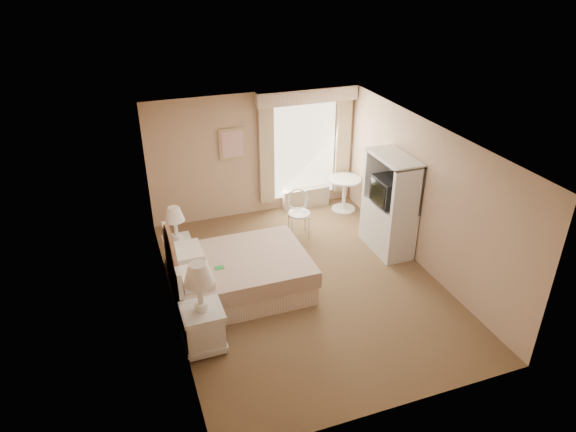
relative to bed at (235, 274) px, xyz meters
name	(u,v)px	position (x,y,z in m)	size (l,w,h in m)	color
room	(306,216)	(1.12, -0.15, 0.91)	(4.21, 5.51, 2.51)	brown
window	(306,146)	(2.17, 2.50, 1.00)	(2.05, 0.22, 2.51)	white
framed_art	(232,144)	(0.67, 2.56, 1.21)	(0.52, 0.04, 0.62)	tan
bed	(235,274)	(0.00, 0.00, 0.00)	(2.11, 1.61, 1.43)	tan
nightstand_near	(202,318)	(-0.72, -1.09, 0.16)	(0.55, 0.55, 1.34)	silver
nightstand_far	(178,245)	(-0.72, 1.05, 0.08)	(0.46, 0.46, 1.12)	silver
round_table	(344,189)	(2.87, 2.07, 0.13)	(0.67, 0.67, 0.70)	silver
cafe_chair	(298,209)	(1.62, 1.46, 0.17)	(0.48, 0.48, 0.89)	silver
armoire	(389,212)	(2.93, 0.39, 0.40)	(0.54, 1.08, 1.80)	silver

